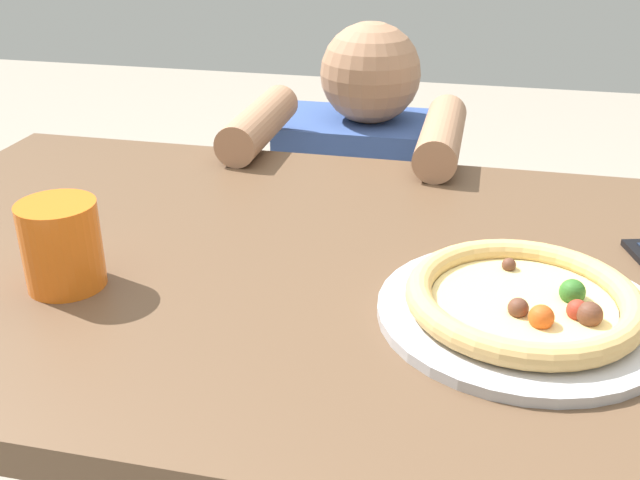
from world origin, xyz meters
The scene contains 4 objects.
dining_table centered at (0.00, 0.00, 0.64)m, with size 1.36×0.77×0.75m.
pizza_near centered at (0.19, -0.09, 0.77)m, with size 0.31×0.31×0.04m.
drink_cup_colored centered at (-0.32, -0.13, 0.80)m, with size 0.09×0.09×0.10m.
diner_seated centered at (-0.09, 0.65, 0.43)m, with size 0.39×0.51×0.93m.
Camera 1 is at (0.14, -0.80, 1.17)m, focal length 41.94 mm.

